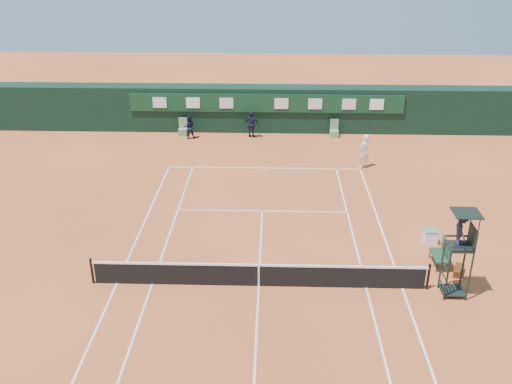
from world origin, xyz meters
TOP-DOWN VIEW (x-y plane):
  - ground at (0.00, 0.00)m, footprint 90.00×90.00m
  - court_lines at (0.00, 0.00)m, footprint 11.05×23.85m
  - tennis_net at (0.00, 0.00)m, footprint 12.90×0.10m
  - back_wall at (0.00, 18.74)m, footprint 40.00×1.65m
  - linesman_chair_left at (-5.50, 17.48)m, footprint 0.55×0.50m
  - linesman_chair_right at (4.50, 17.48)m, footprint 0.55×0.50m
  - umpire_chair at (7.25, -0.29)m, footprint 0.96×0.95m
  - player_bench at (7.38, 1.71)m, footprint 0.56×1.20m
  - tennis_bag at (7.91, 1.10)m, footprint 0.62×0.85m
  - cooler at (7.37, 3.55)m, footprint 0.57×0.57m
  - tennis_ball at (-1.38, 10.23)m, footprint 0.07×0.07m
  - player at (5.68, 12.21)m, footprint 0.86×0.82m
  - ball_kid_left at (-4.98, 16.87)m, footprint 0.84×0.70m
  - ball_kid_right at (-0.92, 17.21)m, footprint 1.10×0.70m

SIDE VIEW (x-z plane):
  - ground at x=0.00m, z-range 0.00..0.00m
  - court_lines at x=0.00m, z-range 0.00..0.01m
  - tennis_ball at x=-1.38m, z-range 0.00..0.07m
  - tennis_bag at x=7.91m, z-range 0.00..0.29m
  - linesman_chair_left at x=-5.50m, z-range -0.26..0.89m
  - linesman_chair_right at x=4.50m, z-range -0.26..0.89m
  - cooler at x=7.37m, z-range 0.00..0.65m
  - tennis_net at x=0.00m, z-range -0.04..1.06m
  - player_bench at x=7.38m, z-range 0.05..1.15m
  - ball_kid_left at x=-4.98m, z-range 0.00..1.53m
  - ball_kid_right at x=-0.92m, z-range 0.00..1.73m
  - player at x=5.68m, z-range 0.00..1.98m
  - back_wall at x=0.00m, z-range 0.01..3.01m
  - umpire_chair at x=7.25m, z-range 0.75..4.17m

